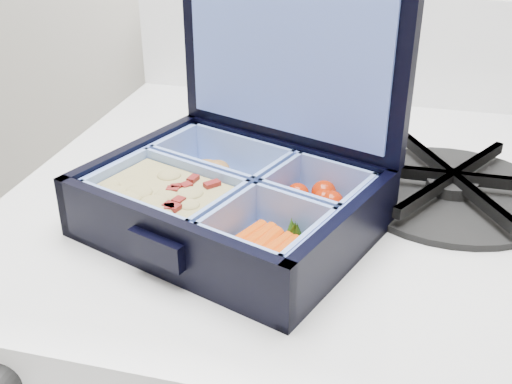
% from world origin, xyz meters
% --- Properties ---
extents(bento_box, '(0.28, 0.25, 0.06)m').
position_xyz_m(bento_box, '(0.22, 1.57, 0.93)').
color(bento_box, black).
rests_on(bento_box, stove).
extents(burner_grate, '(0.20, 0.20, 0.03)m').
position_xyz_m(burner_grate, '(0.41, 1.68, 0.91)').
color(burner_grate, black).
rests_on(burner_grate, stove).
extents(burner_grate_rear, '(0.17, 0.17, 0.02)m').
position_xyz_m(burner_grate_rear, '(0.17, 1.86, 0.91)').
color(burner_grate_rear, black).
rests_on(burner_grate_rear, stove).
extents(fork, '(0.07, 0.18, 0.01)m').
position_xyz_m(fork, '(0.23, 1.71, 0.90)').
color(fork, '#B8B8B8').
rests_on(fork, stove).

